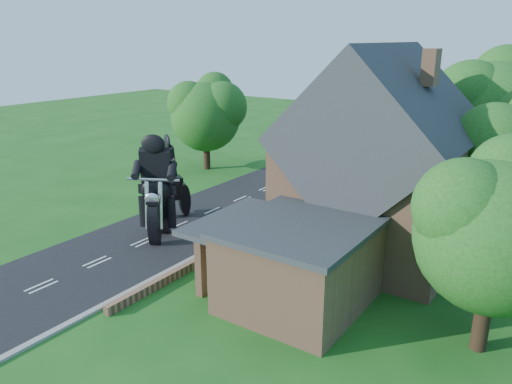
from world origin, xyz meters
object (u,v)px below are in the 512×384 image
Objects in this scene: house at (379,168)px; motorcycle_lead at (159,224)px; annex at (297,262)px; motorcycle_follow at (173,205)px; garden_wall at (262,227)px.

motorcycle_lead is (-10.02, -5.20, -3.48)m from house.
motorcycle_lead is at bearing 170.31° from annex.
annex is at bearing -170.26° from motorcycle_follow.
motorcycle_follow is at bearing -168.47° from garden_wall.
garden_wall is at bearing -159.92° from motorcycle_lead.
house is at bearing 179.89° from motorcycle_lead.
motorcycle_lead is 3.56m from motorcycle_follow.
annex is 4.29× the size of motorcycle_follow.
annex is at bearing -95.24° from house.
annex is at bearing -46.16° from garden_wall.
garden_wall is at bearing 133.84° from annex.
annex is (-0.62, -6.80, -2.58)m from house.
garden_wall is 5.72m from motorcycle_lead.
annex is at bearing 142.80° from motorcycle_lead.
motorcycle_follow is (-1.86, 3.03, -0.10)m from motorcycle_lead.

